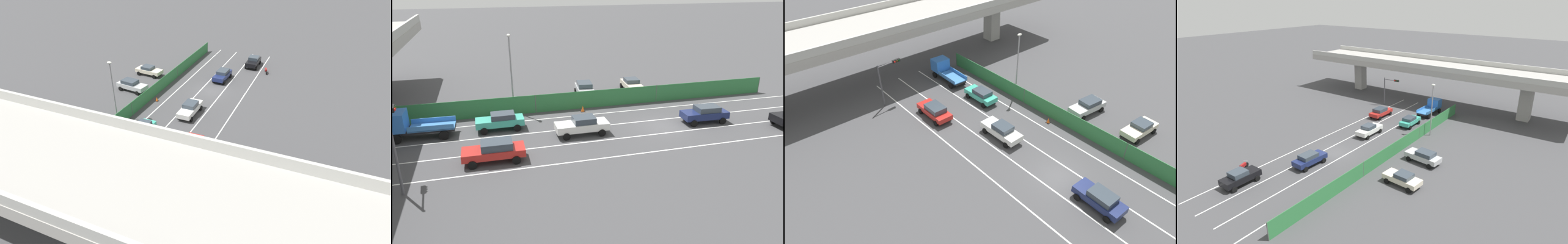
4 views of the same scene
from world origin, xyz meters
TOP-DOWN VIEW (x-y plane):
  - ground_plane at (0.00, 0.00)m, footprint 300.00×300.00m
  - lane_line_left_edge at (-4.83, 4.08)m, footprint 0.14×44.16m
  - lane_line_mid_left at (-1.61, 4.08)m, footprint 0.14×44.16m
  - lane_line_mid_right at (1.61, 4.08)m, footprint 0.14×44.16m
  - lane_line_right_edge at (4.83, 4.08)m, footprint 0.14×44.16m
  - elevated_overpass at (0.00, 28.16)m, footprint 54.42×9.84m
  - green_fence at (6.90, 4.08)m, footprint 0.10×40.26m
  - car_hatchback_white at (0.14, 7.64)m, footprint 2.00×4.67m
  - car_sedan_navy at (-0.13, -4.36)m, footprint 2.11×4.41m
  - car_sedan_red at (-3.04, 15.30)m, footprint 2.10×4.65m
  - car_taxi_teal at (3.23, 14.49)m, footprint 1.96×4.28m
  - car_sedan_black at (-3.15, -11.98)m, footprint 2.06×4.27m
  - flatbed_truck_blue at (3.31, 22.20)m, footprint 2.46×5.60m
  - motorcycle at (-5.83, -9.87)m, footprint 0.85×1.87m
  - parked_sedan_cream at (11.53, -1.58)m, footprint 4.49×2.30m
  - parked_wagon_silver at (10.93, 4.50)m, footprint 4.70×2.43m
  - traffic_light at (-5.27, 21.31)m, footprint 3.05×0.53m
  - street_lamp at (7.66, 12.92)m, footprint 0.60×0.36m
  - traffic_cone at (5.89, 6.08)m, footprint 0.47×0.47m

SIDE VIEW (x-z plane):
  - ground_plane at x=0.00m, z-range 0.00..0.00m
  - lane_line_left_edge at x=-4.83m, z-range 0.00..0.01m
  - lane_line_mid_left at x=-1.61m, z-range 0.00..0.01m
  - lane_line_mid_right at x=1.61m, z-range 0.00..0.01m
  - lane_line_right_edge at x=4.83m, z-range 0.00..0.01m
  - traffic_cone at x=5.89m, z-range -0.02..0.61m
  - motorcycle at x=-5.83m, z-range -0.01..0.93m
  - parked_sedan_cream at x=11.53m, z-range 0.09..1.60m
  - car_taxi_teal at x=3.23m, z-range 0.10..1.66m
  - car_hatchback_white at x=0.14m, z-range 0.08..1.72m
  - car_sedan_red at x=-3.04m, z-range 0.10..1.71m
  - car_sedan_navy at x=-0.13m, z-range 0.10..1.72m
  - parked_wagon_silver at x=10.93m, z-range 0.10..1.72m
  - car_sedan_black at x=-3.15m, z-range 0.07..1.78m
  - green_fence at x=6.90m, z-range 0.00..1.88m
  - flatbed_truck_blue at x=3.31m, z-range 0.04..2.50m
  - traffic_light at x=-5.27m, z-range 1.10..6.46m
  - street_lamp at x=7.66m, z-range 0.78..8.72m
  - elevated_overpass at x=0.00m, z-range 2.49..10.78m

